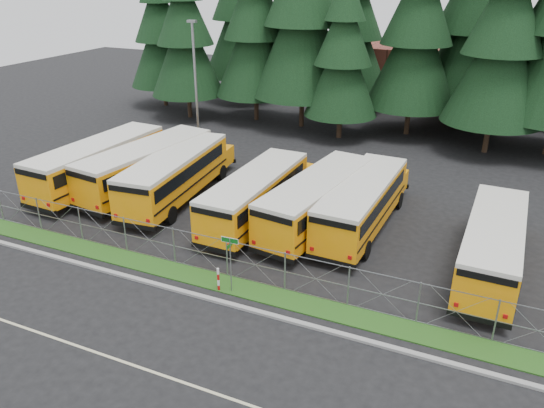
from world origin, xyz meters
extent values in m
plane|color=black|center=(0.00, 0.00, 0.00)|extent=(120.00, 120.00, 0.00)
cube|color=gray|center=(0.00, -3.10, 0.06)|extent=(50.00, 0.25, 0.12)
cube|color=#164212|center=(0.00, -1.70, 0.03)|extent=(50.00, 1.40, 0.06)
cube|color=beige|center=(0.00, -8.00, 0.01)|extent=(50.00, 0.12, 0.01)
cube|color=brown|center=(6.00, 40.00, 3.00)|extent=(22.00, 10.00, 6.00)
cylinder|color=gray|center=(-0.20, -2.10, 1.40)|extent=(0.06, 0.06, 2.80)
cube|color=#0D5E16|center=(-0.20, -2.10, 2.68)|extent=(0.80, 0.06, 0.22)
cube|color=white|center=(-0.20, -2.10, 2.68)|extent=(0.84, 0.05, 0.26)
cube|color=#0D5E16|center=(-0.20, -2.10, 2.44)|extent=(0.05, 0.55, 0.18)
cylinder|color=#B20C0C|center=(-0.77, -2.28, 0.60)|extent=(0.11, 0.11, 1.20)
cylinder|color=gray|center=(-12.01, 14.58, 5.00)|extent=(0.20, 0.20, 10.00)
cube|color=gray|center=(-12.01, 14.58, 10.05)|extent=(0.70, 0.35, 0.18)
camera|label=1|loc=(9.93, -20.19, 13.74)|focal=35.00mm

